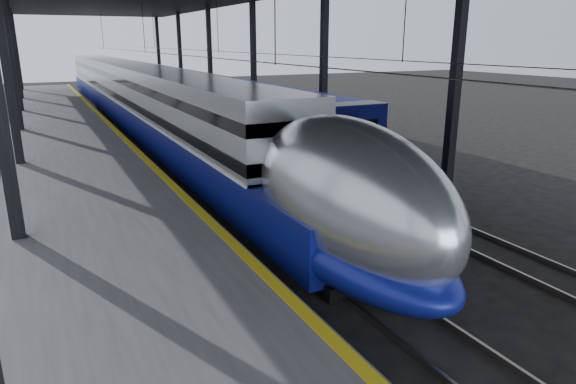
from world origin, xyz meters
TOP-DOWN VIEW (x-y plane):
  - ground at (0.00, 0.00)m, footprint 160.00×160.00m
  - platform at (-3.50, 20.00)m, footprint 6.00×80.00m
  - yellow_strip at (-0.70, 20.00)m, footprint 0.30×80.00m
  - rails at (4.50, 20.00)m, footprint 6.52×80.00m
  - tgv_train at (2.00, 28.27)m, footprint 3.15×65.20m
  - second_train at (7.00, 34.70)m, footprint 2.68×56.05m

SIDE VIEW (x-z plane):
  - ground at x=0.00m, z-range 0.00..0.00m
  - rails at x=4.50m, z-range 0.00..0.16m
  - platform at x=-3.50m, z-range 0.00..1.00m
  - yellow_strip at x=-0.70m, z-range 1.00..1.01m
  - second_train at x=7.00m, z-range 0.02..3.72m
  - tgv_train at x=2.00m, z-range -0.15..4.36m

